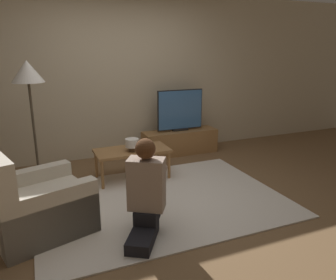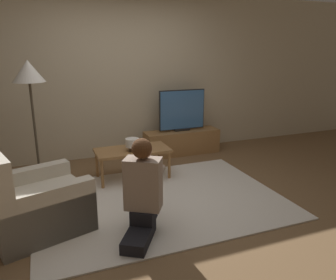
% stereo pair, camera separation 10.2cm
% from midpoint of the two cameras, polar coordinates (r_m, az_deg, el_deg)
% --- Properties ---
extents(ground_plane, '(10.00, 10.00, 0.00)m').
position_cam_midpoint_polar(ground_plane, '(3.95, -1.91, -10.58)').
color(ground_plane, brown).
extents(wall_back, '(10.00, 0.06, 2.60)m').
position_cam_midpoint_polar(wall_back, '(5.40, -9.45, 10.80)').
color(wall_back, beige).
rests_on(wall_back, ground_plane).
extents(rug, '(2.83, 2.03, 0.02)m').
position_cam_midpoint_polar(rug, '(3.94, -1.91, -10.47)').
color(rug, silver).
rests_on(rug, ground_plane).
extents(tv_stand, '(1.27, 0.37, 0.40)m').
position_cam_midpoint_polar(tv_stand, '(5.58, 1.56, -0.33)').
color(tv_stand, olive).
rests_on(tv_stand, ground_plane).
extents(tv, '(0.80, 0.08, 0.69)m').
position_cam_midpoint_polar(tv, '(5.46, 1.59, 5.21)').
color(tv, black).
rests_on(tv, tv_stand).
extents(coffee_table, '(0.99, 0.49, 0.43)m').
position_cam_midpoint_polar(coffee_table, '(4.47, -6.92, -2.17)').
color(coffee_table, olive).
rests_on(coffee_table, ground_plane).
extents(floor_lamp, '(0.37, 0.37, 1.62)m').
position_cam_midpoint_polar(floor_lamp, '(4.21, -23.79, 9.36)').
color(floor_lamp, '#4C4233').
rests_on(floor_lamp, ground_plane).
extents(armchair, '(1.05, 0.97, 0.88)m').
position_cam_midpoint_polar(armchair, '(3.46, -22.74, -10.67)').
color(armchair, beige).
rests_on(armchair, ground_plane).
extents(person_kneeling, '(0.65, 0.84, 0.95)m').
position_cam_midpoint_polar(person_kneeling, '(3.11, -4.80, -8.53)').
color(person_kneeling, black).
rests_on(person_kneeling, rug).
extents(table_lamp, '(0.18, 0.18, 0.17)m').
position_cam_midpoint_polar(table_lamp, '(4.35, -6.95, -0.65)').
color(table_lamp, '#4C3823').
rests_on(table_lamp, coffee_table).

